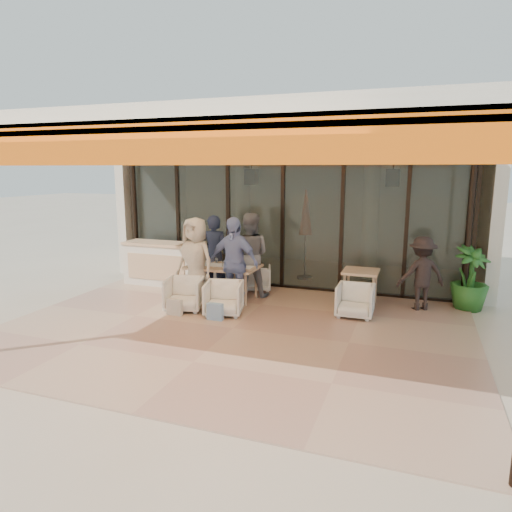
{
  "coord_description": "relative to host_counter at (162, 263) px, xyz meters",
  "views": [
    {
      "loc": [
        2.92,
        -6.99,
        2.76
      ],
      "look_at": [
        0.1,
        0.9,
        1.15
      ],
      "focal_mm": 32.0,
      "sensor_mm": 36.0,
      "label": 1
    }
  ],
  "objects": [
    {
      "name": "chair_far_left",
      "position": [
        1.46,
        0.3,
        -0.23
      ],
      "size": [
        0.64,
        0.6,
        0.6
      ],
      "primitive_type": "imported",
      "rotation": [
        0.0,
        0.0,
        3.03
      ],
      "color": "white",
      "rests_on": "ground"
    },
    {
      "name": "diner_navy",
      "position": [
        1.46,
        -0.2,
        0.35
      ],
      "size": [
        0.72,
        0.56,
        1.76
      ],
      "primitive_type": "imported",
      "rotation": [
        0.0,
        0.0,
        3.38
      ],
      "color": "#1B233D",
      "rests_on": "ground"
    },
    {
      "name": "chair_near_left",
      "position": [
        1.46,
        -1.6,
        -0.17
      ],
      "size": [
        0.84,
        0.81,
        0.72
      ],
      "primitive_type": "imported",
      "rotation": [
        0.0,
        0.0,
        0.24
      ],
      "color": "white",
      "rests_on": "ground"
    },
    {
      "name": "terrace_floor",
      "position": [
        2.78,
        -2.3,
        -0.53
      ],
      "size": [
        8.0,
        6.0,
        0.01
      ],
      "primitive_type": "cube",
      "color": "tan",
      "rests_on": "ground"
    },
    {
      "name": "chair_near_right",
      "position": [
        2.3,
        -1.6,
        -0.17
      ],
      "size": [
        0.83,
        0.8,
        0.72
      ],
      "primitive_type": "imported",
      "rotation": [
        0.0,
        0.0,
        0.24
      ],
      "color": "white",
      "rests_on": "ground"
    },
    {
      "name": "side_chair",
      "position": [
        4.68,
        -0.88,
        -0.19
      ],
      "size": [
        0.68,
        0.64,
        0.69
      ],
      "primitive_type": "imported",
      "rotation": [
        0.0,
        0.0,
        0.01
      ],
      "color": "white",
      "rests_on": "ground"
    },
    {
      "name": "dining_table",
      "position": [
        1.87,
        -0.65,
        0.16
      ],
      "size": [
        1.5,
        0.9,
        0.93
      ],
      "color": "#D6B082",
      "rests_on": "ground"
    },
    {
      "name": "tote_bag_blue",
      "position": [
        2.3,
        -2.0,
        -0.36
      ],
      "size": [
        0.3,
        0.1,
        0.34
      ],
      "primitive_type": "cube",
      "color": "#99BFD8",
      "rests_on": "ground"
    },
    {
      "name": "glass_storefront",
      "position": [
        2.78,
        0.7,
        1.07
      ],
      "size": [
        8.08,
        0.1,
        3.2
      ],
      "color": "#9EADA3",
      "rests_on": "ground"
    },
    {
      "name": "interior_block",
      "position": [
        2.79,
        3.02,
        1.7
      ],
      "size": [
        9.05,
        3.62,
        3.52
      ],
      "color": "silver",
      "rests_on": "ground"
    },
    {
      "name": "side_table",
      "position": [
        4.68,
        -0.13,
        0.11
      ],
      "size": [
        0.7,
        0.7,
        0.74
      ],
      "color": "#D6B082",
      "rests_on": "ground"
    },
    {
      "name": "ground",
      "position": [
        2.78,
        -2.3,
        -0.53
      ],
      "size": [
        70.0,
        70.0,
        0.0
      ],
      "primitive_type": "plane",
      "color": "#C6B293",
      "rests_on": "ground"
    },
    {
      "name": "tote_bag_cream",
      "position": [
        1.46,
        -2.0,
        -0.36
      ],
      "size": [
        0.3,
        0.1,
        0.34
      ],
      "primitive_type": "cube",
      "color": "silver",
      "rests_on": "ground"
    },
    {
      "name": "host_counter",
      "position": [
        0.0,
        0.0,
        0.0
      ],
      "size": [
        1.85,
        0.65,
        1.04
      ],
      "color": "silver",
      "rests_on": "ground"
    },
    {
      "name": "diner_grey",
      "position": [
        2.3,
        -0.2,
        0.39
      ],
      "size": [
        1.01,
        0.85,
        1.84
      ],
      "primitive_type": "imported",
      "rotation": [
        0.0,
        0.0,
        3.33
      ],
      "color": "slate",
      "rests_on": "ground"
    },
    {
      "name": "terrace_structure",
      "position": [
        2.78,
        -2.56,
        2.72
      ],
      "size": [
        8.0,
        6.0,
        3.4
      ],
      "color": "silver",
      "rests_on": "ground"
    },
    {
      "name": "potted_palm",
      "position": [
        6.73,
        0.35,
        0.11
      ],
      "size": [
        1.01,
        1.01,
        1.28
      ],
      "primitive_type": "imported",
      "rotation": [
        0.0,
        0.0,
        0.67
      ],
      "color": "#1E5919",
      "rests_on": "ground"
    },
    {
      "name": "standing_woman",
      "position": [
        5.82,
        -0.02,
        0.21
      ],
      "size": [
        1.1,
        0.91,
        1.48
      ],
      "primitive_type": "imported",
      "rotation": [
        0.0,
        0.0,
        3.6
      ],
      "color": "black",
      "rests_on": "ground"
    },
    {
      "name": "chair_far_right",
      "position": [
        2.3,
        0.3,
        -0.21
      ],
      "size": [
        0.77,
        0.74,
        0.64
      ],
      "primitive_type": "imported",
      "rotation": [
        0.0,
        0.0,
        3.46
      ],
      "color": "white",
      "rests_on": "ground"
    },
    {
      "name": "diner_periwinkle",
      "position": [
        2.3,
        -1.1,
        0.39
      ],
      "size": [
        1.13,
        0.6,
        1.84
      ],
      "primitive_type": "imported",
      "rotation": [
        0.0,
        0.0,
        -0.14
      ],
      "color": "#7A92CC",
      "rests_on": "ground"
    },
    {
      "name": "diner_cream",
      "position": [
        1.46,
        -1.1,
        0.37
      ],
      "size": [
        0.99,
        0.76,
        1.8
      ],
      "primitive_type": "imported",
      "rotation": [
        0.0,
        0.0,
        -0.24
      ],
      "color": "beige",
      "rests_on": "ground"
    }
  ]
}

